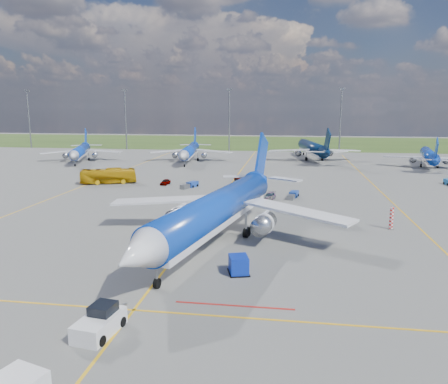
# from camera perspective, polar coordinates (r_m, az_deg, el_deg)

# --- Properties ---
(ground) EXTENTS (400.00, 400.00, 0.00)m
(ground) POSITION_cam_1_polar(r_m,az_deg,el_deg) (55.33, -4.59, -6.01)
(ground) COLOR #575754
(ground) RESTS_ON ground
(grass_strip) EXTENTS (400.00, 80.00, 0.01)m
(grass_strip) POSITION_cam_1_polar(r_m,az_deg,el_deg) (202.50, 5.05, 6.47)
(grass_strip) COLOR #2D4719
(grass_strip) RESTS_ON ground
(taxiway_lines) EXTENTS (60.25, 160.00, 0.02)m
(taxiway_lines) POSITION_cam_1_polar(r_m,az_deg,el_deg) (81.71, -0.10, -0.35)
(taxiway_lines) COLOR gold
(taxiway_lines) RESTS_ON ground
(floodlight_masts) EXTENTS (202.20, 0.50, 22.70)m
(floodlight_masts) POSITION_cam_1_polar(r_m,az_deg,el_deg) (161.53, 7.83, 9.71)
(floodlight_masts) COLOR slate
(floodlight_masts) RESTS_ON ground
(warning_post) EXTENTS (0.50, 0.50, 3.00)m
(warning_post) POSITION_cam_1_polar(r_m,az_deg,el_deg) (62.84, 21.01, -3.23)
(warning_post) COLOR red
(warning_post) RESTS_ON ground
(bg_jet_nw) EXTENTS (35.33, 40.39, 8.88)m
(bg_jet_nw) POSITION_cam_1_polar(r_m,az_deg,el_deg) (138.22, -18.19, 3.81)
(bg_jet_nw) COLOR #0B35A4
(bg_jet_nw) RESTS_ON ground
(bg_jet_nnw) EXTENTS (30.22, 37.72, 9.22)m
(bg_jet_nnw) POSITION_cam_1_polar(r_m,az_deg,el_deg) (131.28, -4.49, 3.97)
(bg_jet_nnw) COLOR #0B35A4
(bg_jet_nnw) RESTS_ON ground
(bg_jet_n) EXTENTS (36.26, 43.79, 10.25)m
(bg_jet_n) POSITION_cam_1_polar(r_m,az_deg,el_deg) (139.13, 11.45, 4.19)
(bg_jet_n) COLOR #071C3B
(bg_jet_n) RESTS_ON ground
(bg_jet_ne) EXTENTS (31.09, 37.30, 8.66)m
(bg_jet_ne) POSITION_cam_1_polar(r_m,az_deg,el_deg) (132.86, 25.12, 3.04)
(bg_jet_ne) COLOR #0B35A4
(bg_jet_ne) RESTS_ON ground
(main_airliner) EXTENTS (43.17, 51.48, 11.86)m
(main_airliner) POSITION_cam_1_polar(r_m,az_deg,el_deg) (53.90, -0.87, -6.45)
(main_airliner) COLOR #0B35A4
(main_airliner) RESTS_ON ground
(pushback_tug) EXTENTS (2.80, 6.09, 2.02)m
(pushback_tug) POSITION_cam_1_polar(r_m,az_deg,el_deg) (34.38, -15.87, -16.04)
(pushback_tug) COLOR silver
(pushback_tug) RESTS_ON ground
(uld_container) EXTENTS (2.29, 2.60, 1.77)m
(uld_container) POSITION_cam_1_polar(r_m,az_deg,el_deg) (43.75, 1.93, -9.47)
(uld_container) COLOR #0B27A3
(uld_container) RESTS_ON ground
(apron_bus) EXTENTS (11.93, 6.64, 3.26)m
(apron_bus) POSITION_cam_1_polar(r_m,az_deg,el_deg) (96.60, -14.86, 2.03)
(apron_bus) COLOR #C5910B
(apron_bus) RESTS_ON ground
(service_car_a) EXTENTS (1.73, 3.53, 1.16)m
(service_car_a) POSITION_cam_1_polar(r_m,az_deg,el_deg) (92.97, -7.67, 1.31)
(service_car_a) COLOR #999999
(service_car_a) RESTS_ON ground
(service_car_b) EXTENTS (5.39, 4.37, 1.36)m
(service_car_b) POSITION_cam_1_polar(r_m,az_deg,el_deg) (95.31, 2.81, 1.70)
(service_car_b) COLOR #999999
(service_car_b) RESTS_ON ground
(service_car_c) EXTENTS (2.33, 4.27, 1.17)m
(service_car_c) POSITION_cam_1_polar(r_m,az_deg,el_deg) (77.94, 5.98, -0.54)
(service_car_c) COLOR #999999
(service_car_c) RESTS_ON ground
(baggage_tug_w) EXTENTS (2.21, 4.79, 1.04)m
(baggage_tug_w) POSITION_cam_1_polar(r_m,az_deg,el_deg) (79.83, 8.98, -0.42)
(baggage_tug_w) COLOR navy
(baggage_tug_w) RESTS_ON ground
(baggage_tug_c) EXTENTS (3.08, 4.96, 1.09)m
(baggage_tug_c) POSITION_cam_1_polar(r_m,az_deg,el_deg) (89.15, -4.49, 0.91)
(baggage_tug_c) COLOR #1A3E9C
(baggage_tug_c) RESTS_ON ground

